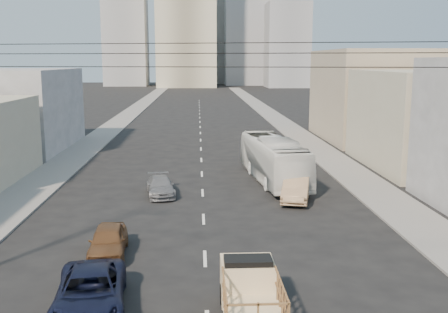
{
  "coord_description": "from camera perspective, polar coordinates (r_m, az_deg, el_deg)",
  "views": [
    {
      "loc": [
        -0.25,
        -14.41,
        8.77
      ],
      "look_at": [
        1.18,
        14.45,
        3.5
      ],
      "focal_mm": 42.0,
      "sensor_mm": 36.0,
      "label": 1
    }
  ],
  "objects": [
    {
      "name": "overhead_wires",
      "position": [
        15.92,
        -1.97,
        11.04
      ],
      "size": [
        23.01,
        5.02,
        0.72
      ],
      "color": "black",
      "rests_on": "ground"
    },
    {
      "name": "bldg_right_mid",
      "position": [
        47.03,
        22.06,
        3.76
      ],
      "size": [
        11.0,
        14.0,
        8.0
      ],
      "primitive_type": "cube",
      "color": "#ACA38A",
      "rests_on": "ground"
    },
    {
      "name": "city_bus",
      "position": [
        38.92,
        5.4,
        -0.29
      ],
      "size": [
        3.95,
        11.89,
        3.25
      ],
      "primitive_type": "imported",
      "rotation": [
        0.0,
        0.0,
        0.11
      ],
      "color": "white",
      "rests_on": "ground"
    },
    {
      "name": "navy_pickup",
      "position": [
        19.67,
        -14.36,
        -14.14
      ],
      "size": [
        3.0,
        5.48,
        1.46
      ],
      "primitive_type": "imported",
      "rotation": [
        0.0,
        0.0,
        0.11
      ],
      "color": "black",
      "rests_on": "ground"
    },
    {
      "name": "midrise_nw",
      "position": [
        196.29,
        -10.63,
        12.56
      ],
      "size": [
        15.0,
        15.0,
        34.0
      ],
      "primitive_type": "cube",
      "color": "#93969B",
      "rests_on": "ground"
    },
    {
      "name": "sidewalk_right",
      "position": [
        85.71,
        5.24,
        4.46
      ],
      "size": [
        3.5,
        180.0,
        0.12
      ],
      "primitive_type": "cube",
      "color": "gray",
      "rests_on": "ground"
    },
    {
      "name": "sidewalk_left",
      "position": [
        85.64,
        -10.57,
        4.32
      ],
      "size": [
        3.5,
        180.0,
        0.12
      ],
      "primitive_type": "cube",
      "color": "gray",
      "rests_on": "ground"
    },
    {
      "name": "bldg_right_far",
      "position": [
        61.94,
        16.36,
        6.43
      ],
      "size": [
        12.0,
        16.0,
        10.0
      ],
      "primitive_type": "cube",
      "color": "tan",
      "rests_on": "ground"
    },
    {
      "name": "lane_dashes",
      "position": [
        67.98,
        -2.61,
        2.92
      ],
      "size": [
        0.15,
        104.0,
        0.01
      ],
      "color": "silver",
      "rests_on": "ground"
    },
    {
      "name": "midrise_ne",
      "position": [
        200.56,
        2.46,
        13.53
      ],
      "size": [
        16.0,
        16.0,
        40.0
      ],
      "primitive_type": "cube",
      "color": "#93969B",
      "rests_on": "ground"
    },
    {
      "name": "bldg_left_far",
      "position": [
        56.98,
        -22.65,
        4.74
      ],
      "size": [
        12.0,
        16.0,
        8.0
      ],
      "primitive_type": "cube",
      "color": "gray",
      "rests_on": "ground"
    },
    {
      "name": "midrise_east",
      "position": [
        182.02,
        6.88,
        11.91
      ],
      "size": [
        14.0,
        14.0,
        28.0
      ],
      "primitive_type": "cube",
      "color": "#93969B",
      "rests_on": "ground"
    },
    {
      "name": "sedan_grey",
      "position": [
        34.98,
        -6.93,
        -3.24
      ],
      "size": [
        2.31,
        4.38,
        1.21
      ],
      "primitive_type": "imported",
      "rotation": [
        0.0,
        0.0,
        0.15
      ],
      "color": "slate",
      "rests_on": "ground"
    },
    {
      "name": "sedan_tan",
      "position": [
        33.75,
        7.85,
        -3.5
      ],
      "size": [
        2.68,
        4.84,
        1.51
      ],
      "primitive_type": "imported",
      "rotation": [
        0.0,
        0.0,
        -0.25
      ],
      "color": "tan",
      "rests_on": "ground"
    },
    {
      "name": "sedan_brown",
      "position": [
        24.77,
        -12.49,
        -8.96
      ],
      "size": [
        1.86,
        4.12,
        1.37
      ],
      "primitive_type": "imported",
      "rotation": [
        0.0,
        0.0,
        0.06
      ],
      "color": "brown",
      "rests_on": "ground"
    },
    {
      "name": "midrise_back",
      "position": [
        214.91,
        -1.2,
        13.86
      ],
      "size": [
        18.0,
        18.0,
        44.0
      ],
      "primitive_type": "cube",
      "color": "gray",
      "rests_on": "ground"
    },
    {
      "name": "flatbed_pickup",
      "position": [
        18.44,
        2.86,
        -14.27
      ],
      "size": [
        1.95,
        4.41,
        1.9
      ],
      "color": "beige",
      "rests_on": "ground"
    }
  ]
}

